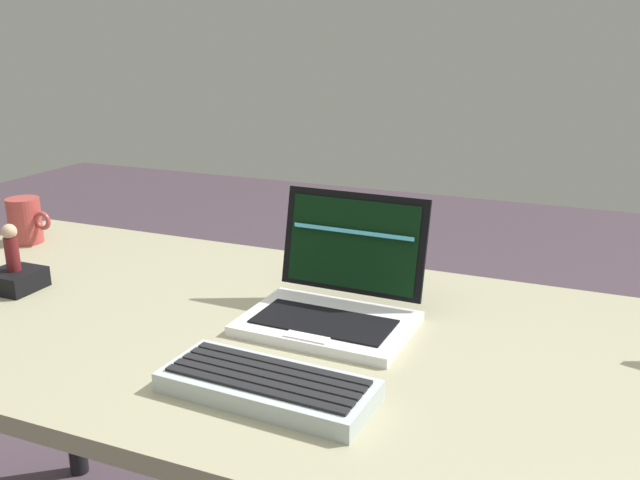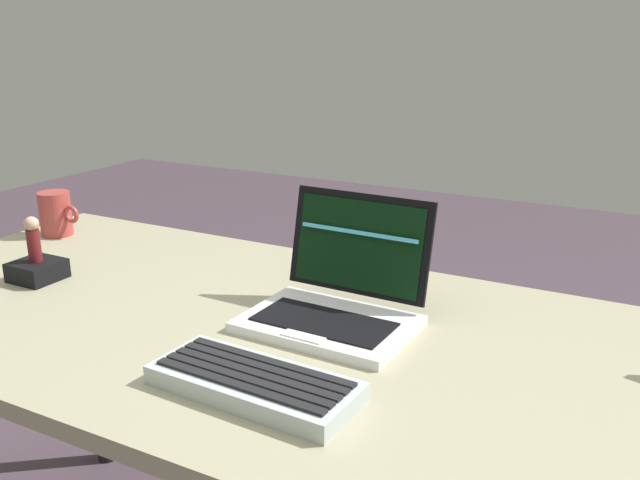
% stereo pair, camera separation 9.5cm
% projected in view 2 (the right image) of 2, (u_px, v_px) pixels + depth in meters
% --- Properties ---
extents(desk, '(1.70, 0.76, 0.72)m').
position_uv_depth(desk, '(282.00, 365.00, 1.16)').
color(desk, tan).
rests_on(desk, ground).
extents(laptop_front, '(0.28, 0.24, 0.20)m').
position_uv_depth(laptop_front, '(337.00, 299.00, 1.15)').
color(laptop_front, silver).
rests_on(laptop_front, desk).
extents(external_keyboard, '(0.30, 0.14, 0.03)m').
position_uv_depth(external_keyboard, '(254.00, 383.00, 0.93)').
color(external_keyboard, '#B5C0C1').
rests_on(external_keyboard, desk).
extents(figurine_stand, '(0.09, 0.09, 0.04)m').
position_uv_depth(figurine_stand, '(37.00, 270.00, 1.35)').
color(figurine_stand, black).
rests_on(figurine_stand, desk).
extents(figurine, '(0.03, 0.03, 0.09)m').
position_uv_depth(figurine, '(33.00, 238.00, 1.33)').
color(figurine, maroon).
rests_on(figurine, figurine_stand).
extents(coffee_mug, '(0.11, 0.07, 0.10)m').
position_uv_depth(coffee_mug, '(56.00, 214.00, 1.63)').
color(coffee_mug, '#AA3D3A').
rests_on(coffee_mug, desk).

